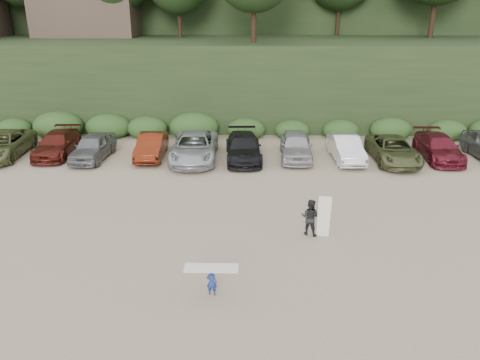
{
  "coord_description": "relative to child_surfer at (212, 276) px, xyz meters",
  "views": [
    {
      "loc": [
        1.31,
        -16.52,
        8.89
      ],
      "look_at": [
        0.83,
        3.0,
        1.3
      ],
      "focal_mm": 35.0,
      "sensor_mm": 36.0,
      "label": 1
    }
  ],
  "objects": [
    {
      "name": "child_surfer",
      "position": [
        0.0,
        0.0,
        0.0
      ],
      "size": [
        1.71,
        0.49,
        1.02
      ],
      "color": "navy",
      "rests_on": "ground"
    },
    {
      "name": "ground",
      "position": [
        -0.1,
        3.86,
        -0.7
      ],
      "size": [
        120.0,
        120.0,
        0.0
      ],
      "primitive_type": "plane",
      "color": "tan",
      "rests_on": "ground"
    },
    {
      "name": "adult_surfer",
      "position": [
        3.64,
        4.21,
        0.07
      ],
      "size": [
        1.22,
        0.82,
        1.79
      ],
      "color": "black",
      "rests_on": "ground"
    },
    {
      "name": "parked_cars",
      "position": [
        -1.75,
        13.76,
        0.04
      ],
      "size": [
        36.91,
        5.94,
        1.64
      ],
      "color": "#B7B6BB",
      "rests_on": "ground"
    }
  ]
}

